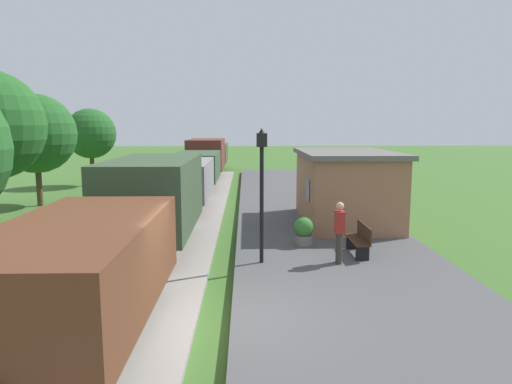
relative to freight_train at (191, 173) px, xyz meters
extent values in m
plane|color=#3D6628|center=(2.40, -15.71, -1.51)|extent=(160.00, 160.00, 0.00)
cube|color=#4C4C4F|center=(5.60, -15.71, -1.38)|extent=(6.00, 60.00, 0.25)
cube|color=gray|center=(0.00, -15.71, -1.45)|extent=(3.80, 60.00, 0.12)
cube|color=slate|center=(0.72, -15.71, -1.32)|extent=(0.07, 60.00, 0.14)
cube|color=slate|center=(-0.72, -15.71, -1.32)|extent=(0.07, 60.00, 0.14)
cube|color=brown|center=(0.00, -16.50, 0.07)|extent=(2.50, 5.60, 1.60)
cube|color=black|center=(0.00, -16.50, -0.58)|extent=(2.10, 5.15, 0.50)
cylinder|color=black|center=(0.00, -14.71, -0.83)|extent=(1.56, 0.84, 0.84)
cylinder|color=black|center=(0.00, -18.29, -0.83)|extent=(1.56, 0.84, 0.84)
cylinder|color=black|center=(0.00, -13.55, -0.58)|extent=(0.20, 0.30, 0.20)
cube|color=#384C33|center=(0.00, -9.90, 0.37)|extent=(2.50, 5.60, 2.20)
cube|color=black|center=(0.00, -9.90, -0.58)|extent=(2.10, 5.15, 0.50)
cylinder|color=black|center=(0.00, -8.11, -0.83)|extent=(1.56, 0.84, 0.84)
cylinder|color=black|center=(0.00, -11.69, -0.83)|extent=(1.56, 0.84, 0.84)
cylinder|color=black|center=(0.00, -6.95, -0.58)|extent=(0.20, 0.30, 0.20)
cylinder|color=black|center=(0.00, -12.85, -0.58)|extent=(0.20, 0.30, 0.20)
cube|color=gray|center=(0.00, -3.30, 0.07)|extent=(2.50, 5.60, 1.60)
cube|color=black|center=(0.00, -3.30, -0.58)|extent=(2.10, 5.15, 0.50)
cylinder|color=black|center=(0.00, -1.51, -0.83)|extent=(1.56, 0.84, 0.84)
cylinder|color=black|center=(0.00, -5.09, -0.83)|extent=(1.56, 0.84, 0.84)
cylinder|color=black|center=(0.00, -0.35, -0.58)|extent=(0.20, 0.30, 0.20)
cylinder|color=black|center=(0.00, -6.25, -0.58)|extent=(0.20, 0.30, 0.20)
cube|color=#384C33|center=(0.00, 3.30, 0.07)|extent=(2.50, 5.60, 1.60)
cube|color=black|center=(0.00, 3.30, -0.58)|extent=(2.10, 5.15, 0.50)
cylinder|color=black|center=(0.00, 5.09, -0.83)|extent=(1.56, 0.84, 0.84)
cylinder|color=black|center=(0.00, 1.51, -0.83)|extent=(1.56, 0.84, 0.84)
cylinder|color=black|center=(0.00, 6.25, -0.58)|extent=(0.20, 0.30, 0.20)
cylinder|color=black|center=(0.00, 0.35, -0.58)|extent=(0.20, 0.30, 0.20)
cube|color=brown|center=(0.00, 9.90, 0.37)|extent=(2.50, 5.60, 2.20)
cube|color=black|center=(0.00, 9.90, -0.58)|extent=(2.10, 5.15, 0.50)
cylinder|color=black|center=(0.00, 11.69, -0.83)|extent=(1.56, 0.84, 0.84)
cylinder|color=black|center=(0.00, 8.11, -0.83)|extent=(1.56, 0.84, 0.84)
cylinder|color=black|center=(0.00, 12.85, -0.58)|extent=(0.20, 0.30, 0.20)
cylinder|color=black|center=(0.00, 6.95, -0.58)|extent=(0.20, 0.30, 0.20)
cube|color=#384C33|center=(0.00, 16.50, 0.07)|extent=(2.50, 5.60, 1.60)
cube|color=black|center=(0.00, 16.50, -0.58)|extent=(2.10, 5.15, 0.50)
cylinder|color=black|center=(0.00, 18.29, -0.83)|extent=(1.56, 0.84, 0.84)
cylinder|color=black|center=(0.00, 14.71, -0.83)|extent=(1.56, 0.84, 0.84)
cylinder|color=black|center=(0.00, 19.45, -0.58)|extent=(0.20, 0.30, 0.20)
cylinder|color=black|center=(0.00, 13.55, -0.58)|extent=(0.20, 0.30, 0.20)
cube|color=#9E6B4C|center=(6.80, -6.65, 0.04)|extent=(3.20, 5.50, 2.60)
cube|color=#66605B|center=(6.80, -6.65, 1.43)|extent=(3.50, 5.80, 0.18)
cube|color=black|center=(5.19, -7.75, 0.17)|extent=(0.03, 0.90, 0.80)
cube|color=#422819|center=(6.18, -11.31, -0.82)|extent=(0.42, 1.50, 0.04)
cube|color=#422819|center=(6.37, -11.31, -0.57)|extent=(0.04, 1.50, 0.45)
cube|color=black|center=(6.18, -11.91, -1.05)|extent=(0.38, 0.06, 0.42)
cube|color=black|center=(6.18, -10.71, -1.05)|extent=(0.38, 0.06, 0.42)
cylinder|color=#38332D|center=(5.46, -12.22, -0.83)|extent=(0.15, 0.15, 0.86)
cylinder|color=#38332D|center=(5.47, -12.06, -0.83)|extent=(0.15, 0.15, 0.86)
cube|color=maroon|center=(5.46, -12.14, -0.10)|extent=(0.26, 0.39, 0.60)
sphere|color=tan|center=(5.46, -12.14, 0.34)|extent=(0.22, 0.22, 0.22)
cylinder|color=slate|center=(4.73, -10.24, -1.09)|extent=(0.56, 0.56, 0.34)
sphere|color=#387A33|center=(4.73, -10.24, -0.66)|extent=(0.64, 0.64, 0.64)
cylinder|color=black|center=(3.34, -12.02, 0.34)|extent=(0.11, 0.11, 3.20)
cube|color=black|center=(3.34, -12.02, 2.12)|extent=(0.28, 0.28, 0.36)
sphere|color=#F2E5BF|center=(3.34, -12.02, 2.12)|extent=(0.20, 0.20, 0.20)
cone|color=black|center=(3.34, -12.02, 2.36)|extent=(0.20, 0.20, 0.16)
cylinder|color=#4C3823|center=(-7.43, -1.37, -0.43)|extent=(0.28, 0.28, 2.15)
sphere|color=#235B23|center=(-7.43, -1.37, 2.10)|extent=(3.89, 3.89, 3.89)
cylinder|color=#4C3823|center=(-7.31, 6.33, -0.39)|extent=(0.28, 0.28, 2.24)
sphere|color=#235B23|center=(-7.31, 6.33, 1.96)|extent=(3.28, 3.28, 3.28)
camera|label=1|loc=(2.90, -24.29, 2.52)|focal=32.12mm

